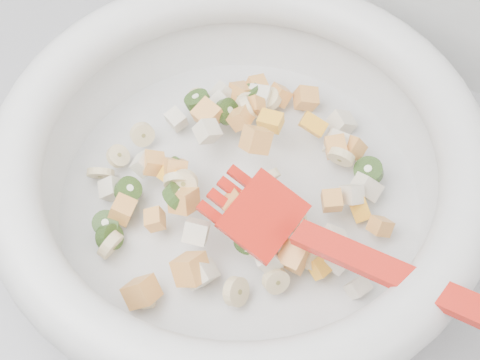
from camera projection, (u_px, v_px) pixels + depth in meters
The scene contains 1 object.
mixing_bowl at pixel (240, 170), 0.60m from camera, with size 0.51×0.44×0.14m.
Camera 1 is at (0.01, 1.18, 1.46)m, focal length 50.00 mm.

